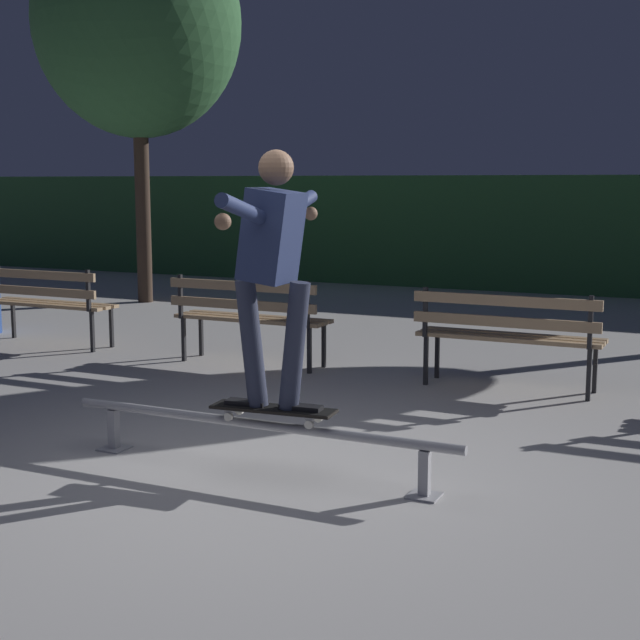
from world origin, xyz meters
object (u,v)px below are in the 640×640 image
object	(u,v)px
grind_rail	(256,431)
park_bench_right_center	(508,329)
skateboard	(273,410)
skateboarder	(273,257)
tree_far_left	(138,23)
park_bench_left_center	(248,312)
park_bench_leftmost	(45,298)

from	to	relation	value
grind_rail	park_bench_right_center	xyz separation A→B (m)	(0.87, 2.87, 0.28)
skateboard	park_bench_right_center	distance (m)	2.96
skateboarder	park_bench_right_center	bearing A→B (deg)	75.49
skateboard	tree_far_left	bearing A→B (deg)	131.24
park_bench_left_center	park_bench_leftmost	bearing A→B (deg)	180.00
park_bench_left_center	tree_far_left	xyz separation A→B (m)	(-3.80, 3.54, 3.52)
skateboard	skateboarder	size ratio (longest dim) A/B	0.51
grind_rail	park_bench_right_center	size ratio (longest dim) A/B	1.67
grind_rail	park_bench_right_center	distance (m)	3.01
skateboard	grind_rail	bearing A→B (deg)	-180.00
park_bench_left_center	skateboarder	bearing A→B (deg)	-57.65
park_bench_right_center	park_bench_leftmost	bearing A→B (deg)	180.00
park_bench_leftmost	grind_rail	bearing A→B (deg)	-34.01
skateboard	park_bench_leftmost	distance (m)	5.23
skateboarder	skateboard	bearing A→B (deg)	-174.73
grind_rail	tree_far_left	distance (m)	9.25
skateboarder	park_bench_leftmost	world-z (taller)	skateboarder
skateboarder	tree_far_left	bearing A→B (deg)	131.25
park_bench_right_center	grind_rail	bearing A→B (deg)	-106.82
park_bench_leftmost	tree_far_left	distance (m)	5.14
grind_rail	skateboard	xyz separation A→B (m)	(0.12, 0.00, 0.15)
grind_rail	park_bench_leftmost	world-z (taller)	park_bench_leftmost
skateboarder	park_bench_leftmost	xyz separation A→B (m)	(-4.37, 2.87, -0.81)
skateboard	park_bench_leftmost	xyz separation A→B (m)	(-4.37, 2.87, 0.13)
tree_far_left	skateboard	bearing A→B (deg)	-48.76
skateboarder	park_bench_left_center	bearing A→B (deg)	122.35
park_bench_leftmost	tree_far_left	size ratio (longest dim) A/B	0.28
park_bench_left_center	park_bench_right_center	distance (m)	2.56
skateboarder	park_bench_right_center	world-z (taller)	skateboarder
skateboarder	tree_far_left	world-z (taller)	tree_far_left
skateboard	park_bench_leftmost	size ratio (longest dim) A/B	0.50
park_bench_right_center	tree_far_left	bearing A→B (deg)	150.90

